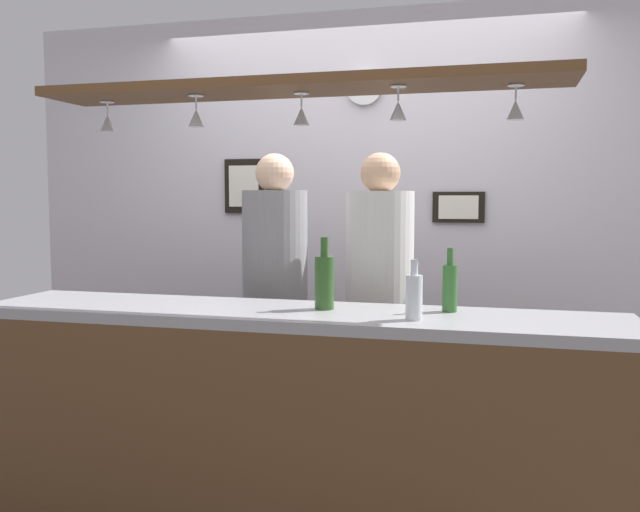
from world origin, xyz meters
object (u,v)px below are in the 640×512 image
object	(u,v)px
person_right_white_patterned_shirt	(380,288)
picture_frame_caricature	(244,186)
bottle_soda_clear	(414,296)
wall_clock	(364,86)
picture_frame_lower_pair	(458,207)
bottle_beer_green_import	(450,286)
person_middle_grey_shirt	(275,284)
bottle_champagne_green	(324,281)

from	to	relation	value
person_right_white_patterned_shirt	picture_frame_caricature	size ratio (longest dim) A/B	5.00
person_right_white_patterned_shirt	picture_frame_caricature	distance (m)	1.32
picture_frame_caricature	bottle_soda_clear	bearing A→B (deg)	-49.96
person_right_white_patterned_shirt	wall_clock	world-z (taller)	wall_clock
wall_clock	picture_frame_caricature	bearing A→B (deg)	179.54
picture_frame_lower_pair	wall_clock	bearing A→B (deg)	-179.37
bottle_soda_clear	picture_frame_caricature	bearing A→B (deg)	130.04
bottle_soda_clear	wall_clock	bearing A→B (deg)	108.30
wall_clock	bottle_beer_green_import	bearing A→B (deg)	-64.36
wall_clock	bottle_soda_clear	bearing A→B (deg)	-71.70
person_middle_grey_shirt	bottle_champagne_green	bearing A→B (deg)	-56.20
person_middle_grey_shirt	wall_clock	xyz separation A→B (m)	(0.33, 0.69, 1.11)
person_right_white_patterned_shirt	picture_frame_caricature	xyz separation A→B (m)	(-0.99, 0.70, 0.53)
bottle_soda_clear	bottle_beer_green_import	bearing A→B (deg)	62.86
picture_frame_caricature	picture_frame_lower_pair	bearing A→B (deg)	0.00
person_middle_grey_shirt	person_right_white_patterned_shirt	distance (m)	0.55
picture_frame_caricature	wall_clock	xyz separation A→B (m)	(0.77, -0.01, 0.59)
person_middle_grey_shirt	picture_frame_caricature	bearing A→B (deg)	122.21
person_middle_grey_shirt	picture_frame_caricature	size ratio (longest dim) A/B	5.02
person_right_white_patterned_shirt	bottle_beer_green_import	xyz separation A→B (m)	(0.39, -0.58, 0.09)
person_right_white_patterned_shirt	picture_frame_lower_pair	size ratio (longest dim) A/B	5.67
bottle_champagne_green	picture_frame_caricature	world-z (taller)	picture_frame_caricature
bottle_champagne_green	person_right_white_patterned_shirt	bearing A→B (deg)	79.83
bottle_beer_green_import	bottle_champagne_green	world-z (taller)	bottle_champagne_green
bottle_beer_green_import	wall_clock	world-z (taller)	wall_clock
wall_clock	picture_frame_lower_pair	bearing A→B (deg)	0.63
bottle_champagne_green	picture_frame_lower_pair	bearing A→B (deg)	71.29
bottle_soda_clear	picture_frame_lower_pair	size ratio (longest dim) A/B	0.77
bottle_beer_green_import	picture_frame_lower_pair	world-z (taller)	picture_frame_lower_pair
picture_frame_lower_pair	wall_clock	distance (m)	0.91
person_middle_grey_shirt	wall_clock	world-z (taller)	wall_clock
bottle_soda_clear	bottle_champagne_green	size ratio (longest dim) A/B	0.77
person_right_white_patterned_shirt	bottle_soda_clear	xyz separation A→B (m)	(0.27, -0.81, 0.08)
bottle_champagne_green	wall_clock	world-z (taller)	wall_clock
person_middle_grey_shirt	picture_frame_caricature	distance (m)	0.98
bottle_soda_clear	picture_frame_caricature	world-z (taller)	picture_frame_caricature
bottle_soda_clear	bottle_champagne_green	world-z (taller)	bottle_champagne_green
bottle_beer_green_import	picture_frame_lower_pair	distance (m)	1.32
bottle_soda_clear	wall_clock	distance (m)	1.89
bottle_soda_clear	bottle_beer_green_import	distance (m)	0.25
bottle_soda_clear	picture_frame_caricature	xyz separation A→B (m)	(-1.27, 1.51, 0.45)
bottle_beer_green_import	bottle_soda_clear	bearing A→B (deg)	-117.14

